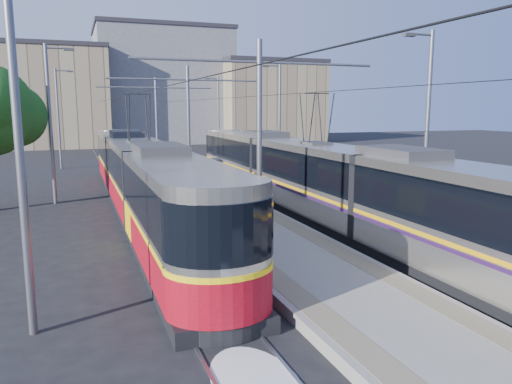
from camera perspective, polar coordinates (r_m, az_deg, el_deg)
name	(u,v)px	position (r m, az deg, el deg)	size (l,w,h in m)	color
ground	(379,320)	(12.30, 13.89, -14.03)	(160.00, 160.00, 0.00)	black
platform	(202,195)	(27.47, -6.19, -0.38)	(4.00, 50.00, 0.30)	gray
tactile_strip_left	(176,194)	(27.14, -9.17, -0.24)	(0.70, 50.00, 0.01)	gray
tactile_strip_right	(227,191)	(27.82, -3.30, 0.11)	(0.70, 50.00, 0.01)	gray
rails	(202,198)	(27.49, -6.19, -0.66)	(8.71, 70.00, 0.03)	gray
tram_left	(140,177)	(23.93, -13.06, 1.73)	(2.43, 28.74, 5.50)	black
tram_right	(315,176)	(22.42, 6.75, 1.78)	(2.43, 30.94, 5.50)	black
catenary	(215,115)	(24.31, -4.74, 8.72)	(9.20, 70.00, 7.00)	slate
street_lamps	(185,120)	(30.97, -8.13, 8.20)	(15.18, 38.22, 8.00)	slate
shelter	(216,180)	(24.23, -4.64, 1.37)	(0.71, 1.04, 2.15)	black
building_left	(41,97)	(69.39, -23.36, 9.97)	(16.32, 12.24, 12.56)	gray
building_centre	(163,86)	(74.40, -10.63, 11.80)	(18.36, 14.28, 15.95)	slate
building_right	(268,102)	(72.30, 1.43, 10.26)	(14.28, 10.20, 11.48)	gray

